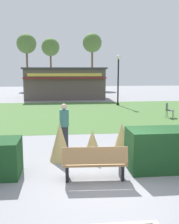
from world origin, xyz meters
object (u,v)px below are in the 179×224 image
cafe_chair_west (169,109)px  parked_car_center_slot (82,86)px  tree_left_bg (50,48)px  tree_right_bg (92,43)px  person_strolling (64,126)px  parked_car_west_slot (45,87)px  tree_center_bg (26,44)px  food_kiosk (65,83)px  lamppost_far (118,74)px  park_bench (95,163)px

cafe_chair_west → parked_car_center_slot: 20.75m
tree_left_bg → tree_right_bg: size_ratio=0.95×
person_strolling → parked_car_west_slot: 26.45m
tree_center_bg → parked_car_west_slot: bearing=-56.2°
person_strolling → tree_center_bg: (-4.92, 30.39, 5.59)m
person_strolling → cafe_chair_west: bearing=4.3°
food_kiosk → tree_right_bg: bearing=71.5°
parked_car_center_slot → tree_center_bg: size_ratio=0.54×
cafe_chair_west → person_strolling: 8.75m
food_kiosk → parked_car_center_slot: food_kiosk is taller
parked_car_center_slot → cafe_chair_west: bearing=-79.8°
tree_left_bg → tree_center_bg: tree_center_bg is taller
person_strolling → tree_center_bg: bearing=60.8°
parked_car_west_slot → person_strolling: bearing=-85.2°
tree_center_bg → lamppost_far: bearing=-63.0°
parked_car_center_slot → tree_left_bg: (-4.41, 7.48, 5.63)m
park_bench → parked_car_west_slot: parked_car_west_slot is taller
tree_right_bg → tree_center_bg: 9.49m
park_bench → person_strolling: bearing=104.4°
person_strolling → tree_right_bg: (4.56, 30.63, 5.81)m
park_bench → food_kiosk: bearing=91.3°
lamppost_far → tree_left_bg: 23.13m
tree_left_bg → food_kiosk: bearing=-83.1°
cafe_chair_west → tree_center_bg: (-11.35, 24.46, 5.93)m
lamppost_far → person_strolling: bearing=-110.9°
tree_right_bg → tree_center_bg: bearing=-178.5°
park_bench → tree_left_bg: bearing=93.8°
parked_car_west_slot → parked_car_center_slot: size_ratio=1.02×
parked_car_west_slot → food_kiosk: bearing=-73.6°
park_bench → tree_right_bg: (3.80, 33.57, 6.19)m
lamppost_far → food_kiosk: (-4.25, 5.97, -1.01)m
cafe_chair_west → parked_car_west_slot: (-8.65, 20.43, 0.12)m
food_kiosk → person_strolling: (-0.28, -17.83, -0.70)m
lamppost_far → person_strolling: lamppost_far is taller
person_strolling → lamppost_far: bearing=30.7°
tree_center_bg → person_strolling: bearing=-80.8°
lamppost_far → tree_center_bg: bearing=117.0°
food_kiosk → person_strolling: 17.84m
parked_car_west_slot → parked_car_center_slot: same height
park_bench → tree_center_bg: (-5.68, 33.33, 5.97)m
park_bench → tree_left_bg: (-2.42, 36.78, 5.80)m
parked_car_center_slot → tree_center_bg: (-7.68, 4.04, 5.81)m
person_strolling → tree_left_bg: size_ratio=0.22×
tree_center_bg → food_kiosk: bearing=-67.5°
lamppost_far → food_kiosk: 7.39m
tree_right_bg → tree_center_bg: size_ratio=1.03×
person_strolling → parked_car_center_slot: person_strolling is taller
park_bench → tree_right_bg: 34.35m
person_strolling → tree_right_bg: size_ratio=0.21×
parked_car_west_slot → cafe_chair_west: bearing=-67.1°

